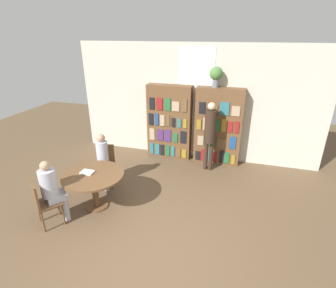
{
  "coord_description": "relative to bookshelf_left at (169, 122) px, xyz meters",
  "views": [
    {
      "loc": [
        1.2,
        -2.71,
        3.22
      ],
      "look_at": [
        -0.22,
        2.14,
        1.05
      ],
      "focal_mm": 28.0,
      "sensor_mm": 36.0,
      "label": 1
    }
  ],
  "objects": [
    {
      "name": "ground_plane",
      "position": [
        0.65,
        -3.72,
        -0.99
      ],
      "size": [
        16.0,
        16.0,
        0.0
      ],
      "primitive_type": "plane",
      "color": "brown"
    },
    {
      "name": "wall_back",
      "position": [
        0.65,
        0.19,
        0.52
      ],
      "size": [
        6.4,
        0.07,
        3.0
      ],
      "color": "beige",
      "rests_on": "ground_plane"
    },
    {
      "name": "bookshelf_left",
      "position": [
        0.0,
        0.0,
        0.0
      ],
      "size": [
        1.18,
        0.34,
        1.98
      ],
      "color": "brown",
      "rests_on": "ground_plane"
    },
    {
      "name": "bookshelf_right",
      "position": [
        1.3,
        0.0,
        0.0
      ],
      "size": [
        1.18,
        0.34,
        1.98
      ],
      "color": "brown",
      "rests_on": "ground_plane"
    },
    {
      "name": "flower_vase",
      "position": [
        1.15,
        0.0,
        1.29
      ],
      "size": [
        0.32,
        0.32,
        0.49
      ],
      "color": "slate",
      "rests_on": "bookshelf_right"
    },
    {
      "name": "reading_table",
      "position": [
        -0.74,
        -2.67,
        -0.38
      ],
      "size": [
        1.17,
        1.17,
        0.73
      ],
      "color": "brown",
      "rests_on": "ground_plane"
    },
    {
      "name": "chair_near_camera",
      "position": [
        -1.3,
        -3.4,
        -0.48
      ],
      "size": [
        0.56,
        0.56,
        0.9
      ],
      "rotation": [
        0.0,
        0.0,
        -0.66
      ],
      "color": "brown",
      "rests_on": "ground_plane"
    },
    {
      "name": "chair_left_side",
      "position": [
        -0.99,
        -1.79,
        -0.48
      ],
      "size": [
        0.49,
        0.49,
        0.9
      ],
      "rotation": [
        0.0,
        0.0,
        -2.86
      ],
      "color": "brown",
      "rests_on": "ground_plane"
    },
    {
      "name": "seated_reader_left",
      "position": [
        -0.94,
        -1.96,
        -0.28
      ],
      "size": [
        0.33,
        0.39,
        1.25
      ],
      "rotation": [
        0.0,
        0.0,
        -2.86
      ],
      "color": "#B2B7C6",
      "rests_on": "ground_plane"
    },
    {
      "name": "seated_reader_right",
      "position": [
        -1.2,
        -3.26,
        -0.27
      ],
      "size": [
        0.42,
        0.43,
        1.24
      ],
      "rotation": [
        0.0,
        0.0,
        -0.66
      ],
      "color": "#B2B7C6",
      "rests_on": "ground_plane"
    },
    {
      "name": "librarian_standing",
      "position": [
        1.16,
        -0.5,
        0.06
      ],
      "size": [
        0.27,
        0.54,
        1.73
      ],
      "color": "#332319",
      "rests_on": "ground_plane"
    },
    {
      "name": "open_book_on_table",
      "position": [
        -0.87,
        -2.66,
        -0.24
      ],
      "size": [
        0.24,
        0.18,
        0.03
      ],
      "color": "silver",
      "rests_on": "reading_table"
    }
  ]
}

